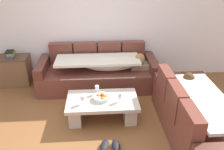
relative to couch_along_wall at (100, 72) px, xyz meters
The scene contains 13 objects.
ground_plane 1.67m from the couch_along_wall, 97.96° to the right, with size 14.00×14.00×0.00m, color brown.
back_wall 1.17m from the couch_along_wall, 113.41° to the left, with size 9.00×0.10×2.70m, color white.
couch_along_wall is the anchor object (origin of this frame).
couch_near_window 2.18m from the couch_along_wall, 48.82° to the right, with size 0.92×2.01×0.88m.
coffee_table 1.13m from the couch_along_wall, 89.12° to the right, with size 1.20×0.68×0.38m.
fruit_bowl 1.14m from the couch_along_wall, 89.60° to the right, with size 0.28×0.28×0.10m.
wine_glass_near_left 1.30m from the couch_along_wall, 103.76° to the right, with size 0.07×0.07×0.17m.
wine_glass_near_right 1.27m from the couch_along_wall, 76.14° to the right, with size 0.07×0.07×0.17m.
wine_glass_far_back 0.97m from the couch_along_wall, 94.06° to the right, with size 0.07×0.07×0.17m.
open_magazine 1.08m from the couch_along_wall, 77.01° to the right, with size 0.28×0.21×0.01m, color white.
side_cabinet 1.89m from the couch_along_wall, behind, with size 0.72×0.44×0.64m.
book_stack_on_cabinet 1.92m from the couch_along_wall, behind, with size 0.20×0.24×0.13m.
pair_of_shoes 1.90m from the couch_along_wall, 86.79° to the right, with size 0.32×0.30×0.09m.
Camera 1 is at (0.19, -2.76, 2.50)m, focal length 36.68 mm.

